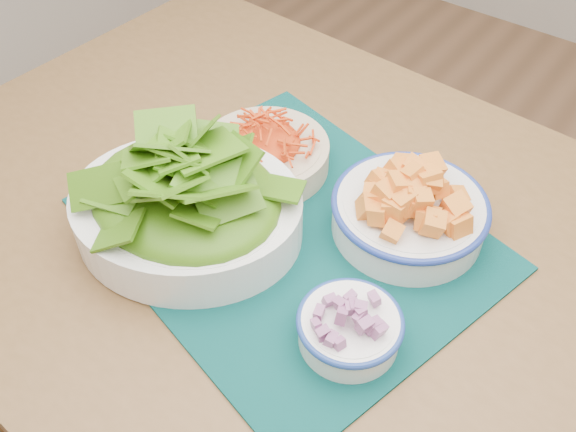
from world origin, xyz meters
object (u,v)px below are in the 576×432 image
object	(u,v)px
squash_bowl	(411,205)
onion_bowl	(350,324)
carrot_bowl	(265,148)
placemat	(288,233)
lettuce_bowl	(185,197)
table	(313,280)

from	to	relation	value
squash_bowl	onion_bowl	xyz separation A→B (m)	(0.03, -0.19, -0.01)
carrot_bowl	squash_bowl	bearing A→B (deg)	3.21
placemat	carrot_bowl	world-z (taller)	carrot_bowl
carrot_bowl	lettuce_bowl	xyz separation A→B (m)	(-0.00, -0.16, 0.03)
squash_bowl	carrot_bowl	bearing A→B (deg)	-176.79
table	squash_bowl	xyz separation A→B (m)	(0.09, 0.08, 0.14)
table	carrot_bowl	bearing A→B (deg)	156.71
carrot_bowl	onion_bowl	xyz separation A→B (m)	(0.26, -0.18, -0.00)
lettuce_bowl	onion_bowl	size ratio (longest dim) A/B	2.52
squash_bowl	onion_bowl	world-z (taller)	squash_bowl
lettuce_bowl	table	bearing A→B (deg)	10.19
carrot_bowl	table	bearing A→B (deg)	-26.51
lettuce_bowl	onion_bowl	distance (m)	0.26
table	onion_bowl	bearing A→B (deg)	-38.68
carrot_bowl	squash_bowl	world-z (taller)	squash_bowl
table	onion_bowl	size ratio (longest dim) A/B	8.68
squash_bowl	lettuce_bowl	xyz separation A→B (m)	(-0.23, -0.17, 0.02)
table	placemat	xyz separation A→B (m)	(-0.03, -0.02, 0.10)
table	onion_bowl	xyz separation A→B (m)	(0.12, -0.11, 0.13)
squash_bowl	onion_bowl	distance (m)	0.20
carrot_bowl	onion_bowl	world-z (taller)	carrot_bowl
lettuce_bowl	squash_bowl	bearing A→B (deg)	12.62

